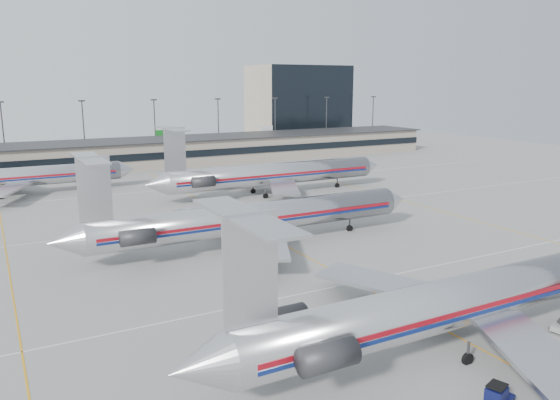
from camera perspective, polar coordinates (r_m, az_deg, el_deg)
ground at (r=47.97m, az=15.07°, el=-12.06°), size 260.00×260.00×0.00m
apron_markings at (r=55.02m, az=7.87°, el=-8.54°), size 160.00×0.15×0.02m
terminal at (r=133.89m, az=-14.92°, el=4.76°), size 162.00×17.00×6.25m
light_mast_row at (r=146.99m, az=-16.35°, el=7.42°), size 163.60×0.40×15.28m
distant_building at (r=184.50m, az=1.87°, el=9.97°), size 30.00×20.00×25.00m
jet_foreground at (r=43.48m, az=18.79°, el=-9.77°), size 47.06×27.71×12.32m
jet_second_row at (r=65.30m, az=-3.33°, el=-1.90°), size 46.45×27.35×12.16m
jet_third_row at (r=96.01m, az=-1.08°, el=2.71°), size 46.10×28.35×12.60m
jet_back_row at (r=105.86m, az=-26.30°, el=2.14°), size 41.48×25.52×11.34m
tug_left at (r=37.02m, az=21.80°, el=-18.75°), size 2.47×1.77×1.82m
ramp_worker_near at (r=44.46m, az=23.09°, el=-13.50°), size 0.69×0.68×1.61m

